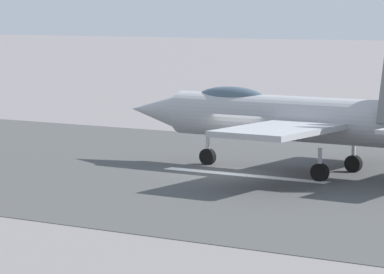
% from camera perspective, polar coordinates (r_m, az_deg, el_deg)
% --- Properties ---
extents(ground_plane, '(400.00, 400.00, 0.00)m').
position_cam_1_polar(ground_plane, '(49.21, 1.67, -1.88)').
color(ground_plane, slate).
extents(runway_strip, '(240.00, 26.00, 0.02)m').
position_cam_1_polar(runway_strip, '(49.20, 1.69, -1.87)').
color(runway_strip, '#454747').
rests_on(runway_strip, ground).
extents(fighter_jet, '(16.96, 13.10, 5.66)m').
position_cam_1_polar(fighter_jet, '(49.35, 5.43, 1.00)').
color(fighter_jet, '#A4A5AA').
rests_on(fighter_jet, ground).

